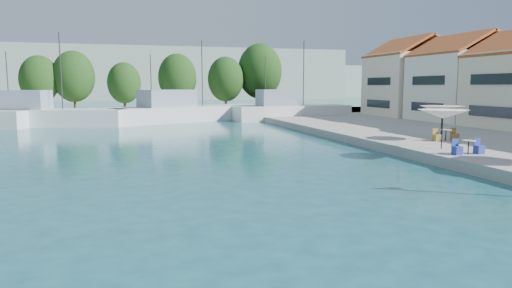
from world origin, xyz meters
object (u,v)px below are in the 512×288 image
object	(u,v)px
umbrella_white	(443,114)
umbrella_cream	(442,110)
trawler_03	(185,112)
trawler_04	(290,111)
trawler_02	(44,116)

from	to	relation	value
umbrella_white	umbrella_cream	world-z (taller)	umbrella_cream
trawler_03	umbrella_cream	distance (m)	32.37
umbrella_white	umbrella_cream	xyz separation A→B (m)	(2.91, 3.80, 0.02)
trawler_03	trawler_04	size ratio (longest dim) A/B	1.34
trawler_02	umbrella_white	bearing A→B (deg)	-35.26
trawler_03	umbrella_white	bearing A→B (deg)	-95.54
trawler_03	trawler_04	xyz separation A→B (m)	(12.83, -1.63, 0.00)
trawler_02	umbrella_cream	world-z (taller)	trawler_02
trawler_03	umbrella_cream	xyz separation A→B (m)	(13.65, -29.31, 1.58)
trawler_03	umbrella_white	world-z (taller)	trawler_03
umbrella_white	umbrella_cream	bearing A→B (deg)	52.62
trawler_03	umbrella_cream	size ratio (longest dim) A/B	6.89
trawler_02	umbrella_white	size ratio (longest dim) A/B	5.72
trawler_04	umbrella_white	distance (m)	31.58
trawler_04	umbrella_cream	distance (m)	27.73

